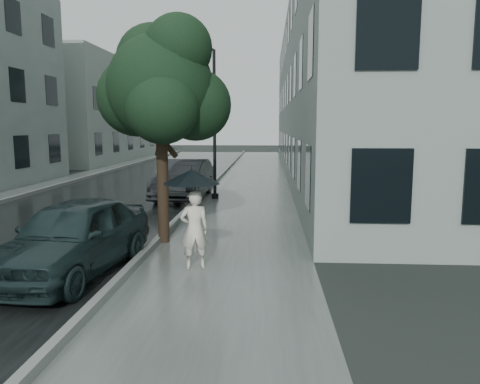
# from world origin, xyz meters

# --- Properties ---
(ground) EXTENTS (120.00, 120.00, 0.00)m
(ground) POSITION_xyz_m (0.00, 0.00, 0.00)
(ground) COLOR black
(ground) RESTS_ON ground
(sidewalk) EXTENTS (3.50, 60.00, 0.01)m
(sidewalk) POSITION_xyz_m (0.25, 12.00, 0.00)
(sidewalk) COLOR slate
(sidewalk) RESTS_ON ground
(kerb_near) EXTENTS (0.15, 60.00, 0.15)m
(kerb_near) POSITION_xyz_m (-1.57, 12.00, 0.07)
(kerb_near) COLOR slate
(kerb_near) RESTS_ON ground
(asphalt_road) EXTENTS (6.85, 60.00, 0.00)m
(asphalt_road) POSITION_xyz_m (-5.08, 12.00, 0.00)
(asphalt_road) COLOR black
(asphalt_road) RESTS_ON ground
(kerb_far) EXTENTS (0.15, 60.00, 0.15)m
(kerb_far) POSITION_xyz_m (-8.57, 12.00, 0.07)
(kerb_far) COLOR slate
(kerb_far) RESTS_ON ground
(sidewalk_far) EXTENTS (1.70, 60.00, 0.01)m
(sidewalk_far) POSITION_xyz_m (-9.50, 12.00, 0.00)
(sidewalk_far) COLOR #4C5451
(sidewalk_far) RESTS_ON ground
(building_near) EXTENTS (7.02, 36.00, 9.00)m
(building_near) POSITION_xyz_m (5.47, 19.50, 4.50)
(building_near) COLOR gray
(building_near) RESTS_ON ground
(building_far_b) EXTENTS (7.02, 18.00, 8.00)m
(building_far_b) POSITION_xyz_m (-13.77, 30.00, 4.00)
(building_far_b) COLOR gray
(building_far_b) RESTS_ON ground
(pedestrian) EXTENTS (0.64, 0.50, 1.55)m
(pedestrian) POSITION_xyz_m (-0.37, 0.96, 0.78)
(pedestrian) COLOR silver
(pedestrian) RESTS_ON sidewalk
(umbrella) EXTENTS (1.43, 1.43, 1.07)m
(umbrella) POSITION_xyz_m (-0.41, 0.98, 1.82)
(umbrella) COLOR black
(umbrella) RESTS_ON ground
(street_tree) EXTENTS (3.23, 2.94, 5.28)m
(street_tree) POSITION_xyz_m (-1.45, 3.10, 3.69)
(street_tree) COLOR #332619
(street_tree) RESTS_ON ground
(lamp_post) EXTENTS (0.83, 0.42, 5.70)m
(lamp_post) POSITION_xyz_m (-1.14, 9.86, 3.24)
(lamp_post) COLOR black
(lamp_post) RESTS_ON ground
(car_near) EXTENTS (2.18, 4.35, 1.42)m
(car_near) POSITION_xyz_m (-2.60, 0.50, 0.72)
(car_near) COLOR #1A2B2D
(car_near) RESTS_ON ground
(car_far) EXTENTS (1.85, 4.62, 1.49)m
(car_far) POSITION_xyz_m (-2.20, 9.88, 0.75)
(car_far) COLOR #25272A
(car_far) RESTS_ON ground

